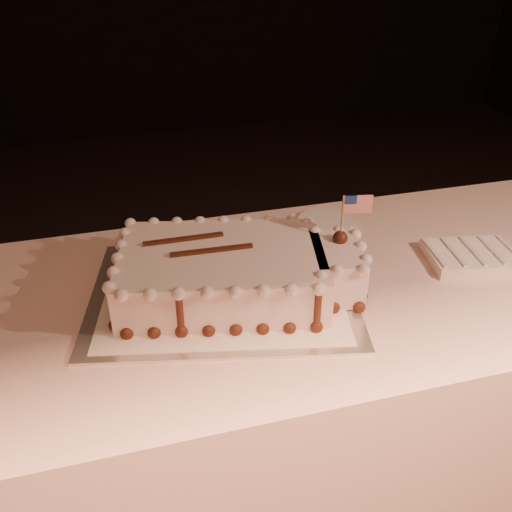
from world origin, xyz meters
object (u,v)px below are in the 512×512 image
object	(u,v)px
banquet_table	(294,396)
sheet_cake	(237,271)
cake_board	(223,294)
napkin_stack	(472,257)
side_plate	(326,222)

from	to	relation	value
banquet_table	sheet_cake	bearing A→B (deg)	-178.76
cake_board	napkin_stack	size ratio (longest dim) A/B	2.49
cake_board	napkin_stack	distance (m)	0.65
sheet_cake	napkin_stack	distance (m)	0.62
sheet_cake	side_plate	distance (m)	0.43
sheet_cake	side_plate	xyz separation A→B (m)	(0.33, 0.28, -0.06)
napkin_stack	sheet_cake	bearing A→B (deg)	178.40
cake_board	sheet_cake	world-z (taller)	sheet_cake
napkin_stack	side_plate	bearing A→B (deg)	134.03
cake_board	napkin_stack	bearing A→B (deg)	10.14
banquet_table	cake_board	size ratio (longest dim) A/B	3.91
banquet_table	napkin_stack	world-z (taller)	napkin_stack
banquet_table	sheet_cake	world-z (taller)	sheet_cake
sheet_cake	banquet_table	bearing A→B (deg)	1.24
sheet_cake	napkin_stack	xyz separation A→B (m)	(0.61, -0.02, -0.05)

